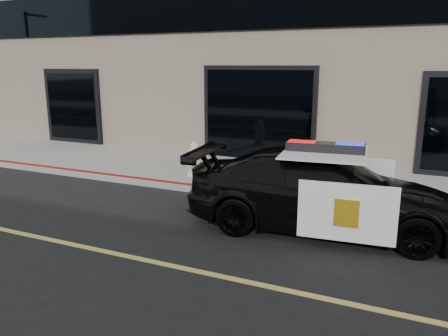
% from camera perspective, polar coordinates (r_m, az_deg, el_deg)
% --- Properties ---
extents(ground, '(120.00, 120.00, 0.00)m').
position_cam_1_polar(ground, '(6.75, -8.31, -12.25)').
color(ground, black).
rests_on(ground, ground).
extents(sidewalk_n, '(60.00, 3.50, 0.15)m').
position_cam_1_polar(sidewalk_n, '(11.23, 6.18, -1.28)').
color(sidewalk_n, gray).
rests_on(sidewalk_n, ground).
extents(police_car, '(2.91, 5.22, 1.58)m').
position_cam_1_polar(police_car, '(7.99, 12.82, -2.92)').
color(police_car, black).
rests_on(police_car, ground).
extents(fire_hydrant, '(0.40, 0.55, 0.88)m').
position_cam_1_polar(fire_hydrant, '(11.06, -3.88, 1.13)').
color(fire_hydrant, beige).
rests_on(fire_hydrant, sidewalk_n).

